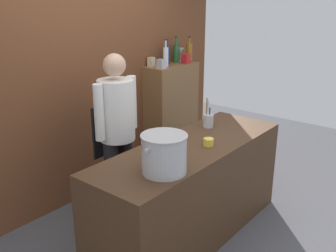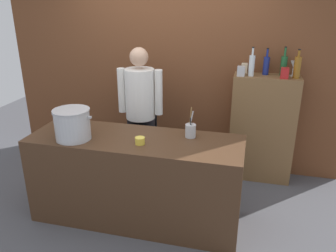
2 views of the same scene
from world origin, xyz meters
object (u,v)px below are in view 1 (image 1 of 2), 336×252
chef (117,127)px  butter_jar (208,142)px  utensil_crock (208,120)px  spice_tin_red (186,59)px  wine_bottle_amber (189,52)px  spice_tin_silver (161,64)px  stockpot_large (164,154)px  wine_glass_tall (181,52)px  wine_bottle_cobalt (167,55)px  wine_bottle_clear (166,57)px  spice_tin_cream (151,62)px  wine_bottle_green (176,53)px

chef → butter_jar: (0.28, -0.86, -0.03)m
utensil_crock → spice_tin_red: 1.35m
wine_bottle_amber → spice_tin_silver: bearing=-176.9°
stockpot_large → wine_glass_tall: 2.53m
chef → wine_bottle_cobalt: chef is taller
wine_bottle_clear → wine_glass_tall: 0.48m
wine_glass_tall → spice_tin_silver: (-0.58, -0.15, -0.07)m
utensil_crock → wine_glass_tall: 1.54m
wine_bottle_cobalt → spice_tin_cream: bearing=169.6°
chef → wine_bottle_clear: bearing=-164.5°
stockpot_large → wine_glass_tall: (2.06, 1.41, 0.40)m
butter_jar → wine_glass_tall: wine_glass_tall is taller
chef → spice_tin_cream: 1.33m
stockpot_large → spice_tin_cream: (1.51, 1.45, 0.33)m
butter_jar → wine_glass_tall: size_ratio=0.53×
utensil_crock → spice_tin_red: bearing=46.6°
wine_bottle_amber → wine_bottle_clear: (-0.49, -0.01, -0.00)m
wine_bottle_green → spice_tin_red: (0.01, -0.16, -0.06)m
stockpot_large → spice_tin_red: bearing=32.6°
spice_tin_cream → wine_glass_tall: bearing=-3.9°
butter_jar → wine_bottle_cobalt: (1.10, 1.36, 0.50)m
wine_bottle_cobalt → spice_tin_silver: size_ratio=2.79×
spice_tin_red → wine_bottle_green: bearing=92.8°
spice_tin_silver → chef: bearing=-161.6°
utensil_crock → butter_jar: 0.51m
stockpot_large → wine_bottle_clear: size_ratio=1.23×
wine_bottle_clear → spice_tin_silver: (-0.11, -0.02, -0.07)m
butter_jar → spice_tin_silver: 1.54m
utensil_crock → wine_bottle_clear: size_ratio=0.89×
wine_bottle_green → spice_tin_cream: wine_bottle_green is taller
wine_glass_tall → spice_tin_red: bearing=-122.1°
stockpot_large → wine_bottle_clear: wine_bottle_clear is taller
chef → wine_bottle_cobalt: 1.54m
chef → wine_bottle_green: size_ratio=5.02×
wine_bottle_clear → wine_bottle_green: size_ratio=1.00×
butter_jar → wine_bottle_clear: wine_bottle_clear is taller
utensil_crock → wine_bottle_green: size_ratio=0.89×
wine_bottle_cobalt → spice_tin_silver: (-0.28, -0.14, -0.06)m
utensil_crock → wine_glass_tall: size_ratio=1.72×
utensil_crock → wine_bottle_clear: (0.52, 0.97, 0.48)m
spice_tin_silver → spice_tin_cream: bearing=80.8°
butter_jar → wine_bottle_amber: (1.43, 1.26, 0.51)m
chef → wine_glass_tall: 1.82m
wine_bottle_clear → wine_glass_tall: size_ratio=1.93×
spice_tin_cream → stockpot_large: bearing=-136.3°
wine_bottle_amber → wine_glass_tall: bearing=104.8°
butter_jar → wine_bottle_green: (1.30, 1.37, 0.51)m
wine_bottle_cobalt → wine_bottle_green: 0.19m
utensil_crock → wine_bottle_amber: bearing=44.0°
wine_bottle_cobalt → spice_tin_red: 0.26m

